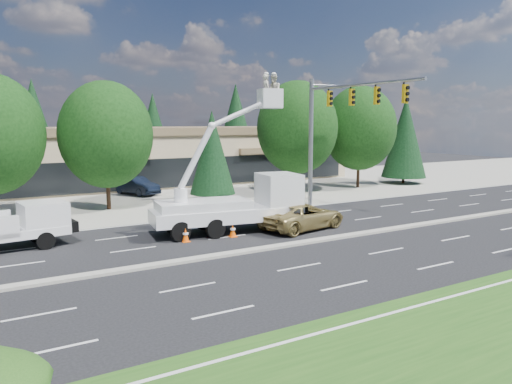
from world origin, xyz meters
TOP-DOWN VIEW (x-y plane):
  - ground at (0.00, 0.00)m, footprint 140.00×140.00m
  - concrete_apron at (0.00, 20.00)m, footprint 140.00×22.00m
  - road_median at (0.00, 0.00)m, footprint 120.00×0.55m
  - strip_mall at (0.00, 29.97)m, footprint 50.40×15.40m
  - tree_front_d at (-3.00, 15.00)m, footprint 6.33×6.33m
  - tree_front_e at (5.00, 15.00)m, footprint 3.50×3.50m
  - tree_front_f at (13.00, 15.00)m, footprint 6.83×6.83m
  - tree_front_g at (20.00, 15.00)m, footprint 6.70×6.70m
  - tree_front_h at (26.00, 15.00)m, footprint 4.32×4.32m
  - tree_back_b at (-4.00, 42.00)m, footprint 5.50×5.50m
  - tree_back_c at (10.00, 42.00)m, footprint 4.91×4.91m
  - tree_back_d at (22.00, 42.00)m, footprint 5.74×5.74m
  - signal_mast at (10.03, 7.04)m, footprint 2.76×10.16m
  - utility_pickup at (-9.76, 6.24)m, footprint 5.74×2.63m
  - bucket_truck at (1.31, 4.07)m, footprint 8.46×3.77m
  - traffic_cone_b at (-2.26, 3.38)m, footprint 0.40×0.40m
  - traffic_cone_c at (0.29, 3.11)m, footprint 0.40×0.40m
  - traffic_cone_d at (6.19, 3.68)m, footprint 0.40×0.40m
  - minivan at (4.58, 2.80)m, footprint 5.70×3.41m
  - parked_car_east at (0.88, 20.99)m, footprint 3.02×4.81m

SIDE VIEW (x-z plane):
  - ground at x=0.00m, z-range 0.00..0.00m
  - concrete_apron at x=0.00m, z-range 0.00..0.01m
  - road_median at x=0.00m, z-range 0.00..0.12m
  - traffic_cone_b at x=-2.26m, z-range -0.01..0.69m
  - traffic_cone_c at x=0.29m, z-range -0.01..0.69m
  - traffic_cone_d at x=6.19m, z-range -0.01..0.69m
  - minivan at x=4.58m, z-range 0.00..1.48m
  - parked_car_east at x=0.88m, z-range 0.00..1.50m
  - utility_pickup at x=-9.76m, z-range -0.19..1.94m
  - bucket_truck at x=1.31m, z-range -2.46..6.19m
  - strip_mall at x=0.00m, z-range 0.08..5.58m
  - tree_front_e at x=5.00m, z-range 0.25..7.14m
  - tree_front_h at x=26.00m, z-range 0.31..8.82m
  - tree_front_d at x=-3.00m, z-range 0.75..9.52m
  - tree_back_c at x=10.00m, z-range 0.35..10.03m
  - tree_front_g at x=20.00m, z-range 0.79..10.09m
  - tree_front_f at x=13.00m, z-range 0.81..10.28m
  - tree_back_b at x=-4.00m, z-range 0.40..11.24m
  - signal_mast at x=10.03m, z-range 1.56..10.56m
  - tree_back_d at x=22.00m, z-range 0.41..11.73m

